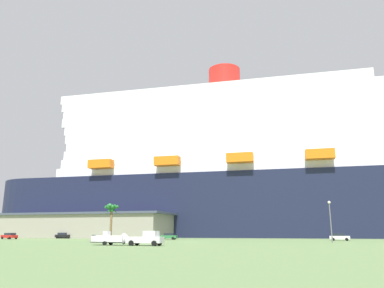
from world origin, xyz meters
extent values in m
plane|color=#567042|center=(0.00, 30.00, 0.00)|extent=(600.00, 600.00, 0.00)
cube|color=#191E38|center=(24.88, 55.94, 9.95)|extent=(199.23, 45.34, 19.90)
cylinder|color=#191E38|center=(-73.65, 49.29, 9.95)|extent=(34.21, 34.21, 19.90)
cube|color=white|center=(24.88, 55.94, 21.44)|extent=(175.41, 41.18, 3.07)
cube|color=white|center=(20.94, 55.67, 24.51)|extent=(164.74, 39.86, 3.07)
cube|color=white|center=(17.00, 55.40, 27.58)|extent=(155.65, 38.63, 3.07)
cube|color=white|center=(13.06, 55.14, 30.65)|extent=(146.52, 37.64, 3.07)
cube|color=white|center=(9.12, 54.87, 33.71)|extent=(140.30, 36.60, 3.07)
cube|color=white|center=(5.17, 54.61, 36.78)|extent=(133.83, 35.88, 3.07)
cube|color=white|center=(1.23, 54.34, 39.85)|extent=(128.67, 35.22, 3.07)
cube|color=white|center=(-2.71, 54.07, 42.92)|extent=(120.51, 34.17, 3.07)
cube|color=white|center=(-6.65, 53.81, 45.99)|extent=(114.74, 33.10, 3.07)
cube|color=white|center=(-10.59, 53.54, 49.06)|extent=(108.39, 32.43, 3.07)
cylinder|color=red|center=(-4.68, 53.94, 55.55)|extent=(12.32, 12.32, 9.90)
cube|color=orange|center=(-42.97, 34.62, 23.59)|extent=(8.20, 3.73, 2.80)
cube|color=orange|center=(-19.98, 36.17, 23.59)|extent=(8.20, 3.73, 2.80)
cube|color=orange|center=(3.01, 37.72, 23.59)|extent=(8.20, 3.73, 2.80)
cube|color=orange|center=(26.00, 39.27, 23.59)|extent=(8.20, 3.73, 2.80)
cube|color=gray|center=(-46.47, 33.37, 3.35)|extent=(57.89, 27.55, 6.69)
cube|color=#3F4759|center=(-46.47, 33.37, 6.99)|extent=(60.21, 28.65, 0.60)
cube|color=silver|center=(-2.26, -17.78, 0.85)|extent=(5.61, 2.02, 0.90)
cube|color=silver|center=(-1.25, -17.78, 1.75)|extent=(2.02, 1.85, 0.90)
cube|color=#26333F|center=(-0.58, -17.78, 1.66)|extent=(0.11, 1.68, 0.63)
cylinder|color=black|center=(-0.29, -16.78, 0.40)|extent=(0.80, 0.28, 0.80)
cylinder|color=black|center=(-0.30, -18.78, 0.40)|extent=(0.80, 0.28, 0.80)
cylinder|color=black|center=(-4.04, -16.77, 0.40)|extent=(0.80, 0.28, 0.80)
cylinder|color=black|center=(-4.05, -18.77, 0.40)|extent=(0.80, 0.28, 0.80)
cube|color=#595960|center=(-8.34, -17.76, 0.47)|extent=(5.94, 1.74, 0.16)
cube|color=#595960|center=(-4.83, -17.77, 0.47)|extent=(1.94, 0.13, 0.10)
cylinder|color=black|center=(-8.61, -16.80, 0.32)|extent=(0.64, 0.22, 0.64)
cylinder|color=black|center=(-8.62, -18.71, 0.32)|extent=(0.64, 0.22, 0.64)
cube|color=white|center=(-8.34, -17.76, 1.00)|extent=(5.40, 1.93, 0.90)
cone|color=white|center=(-5.24, -17.77, 1.00)|extent=(1.21, 1.72, 1.72)
cube|color=silver|center=(-8.88, -17.76, 1.80)|extent=(0.80, 1.00, 0.70)
cube|color=black|center=(-11.24, -17.75, 1.00)|extent=(0.36, 0.50, 1.10)
cylinder|color=brown|center=(-23.79, 9.57, 3.56)|extent=(0.57, 0.57, 7.12)
cone|color=#1E6628|center=(-23.39, 9.64, 7.22)|extent=(1.24, 3.29, 2.09)
cone|color=#1E6628|center=(-23.49, 9.84, 7.22)|extent=(2.60, 2.76, 2.39)
cone|color=#1E6628|center=(-23.88, 9.96, 7.22)|extent=(3.16, 1.41, 2.41)
cone|color=#1E6628|center=(-24.11, 9.81, 7.22)|extent=(2.54, 3.04, 1.84)
cone|color=#1E6628|center=(-24.15, 9.41, 7.22)|extent=(1.86, 2.95, 2.64)
cone|color=#1E6628|center=(-23.85, 9.18, 7.22)|extent=(3.20, 1.18, 2.31)
cone|color=#1E6628|center=(-23.54, 9.26, 7.22)|extent=(2.98, 2.52, 2.08)
sphere|color=#1E6628|center=(-23.79, 9.57, 7.12)|extent=(1.10, 1.10, 1.10)
cylinder|color=slate|center=(25.69, 5.46, 3.63)|extent=(0.20, 0.20, 7.26)
sphere|color=#F9F2CC|center=(25.69, 5.46, 7.51)|extent=(0.56, 0.56, 0.56)
cube|color=black|center=(-44.74, 20.22, 0.68)|extent=(4.55, 2.36, 0.70)
cube|color=#1E232D|center=(-44.96, 20.20, 1.31)|extent=(2.62, 1.96, 0.55)
cylinder|color=black|center=(-43.42, 21.32, 0.33)|extent=(0.68, 0.29, 0.66)
cylinder|color=black|center=(-43.20, 19.46, 0.33)|extent=(0.68, 0.29, 0.66)
cylinder|color=black|center=(-46.28, 20.99, 0.33)|extent=(0.68, 0.29, 0.66)
cylinder|color=black|center=(-46.06, 19.13, 0.33)|extent=(0.68, 0.29, 0.66)
cube|color=red|center=(-53.07, 8.95, 0.68)|extent=(4.85, 2.62, 0.70)
cube|color=#1E232D|center=(-52.85, 8.91, 1.31)|extent=(2.83, 2.07, 0.55)
cylinder|color=black|center=(-54.73, 8.36, 0.33)|extent=(0.69, 0.34, 0.66)
cylinder|color=black|center=(-54.39, 10.12, 0.33)|extent=(0.69, 0.34, 0.66)
cylinder|color=black|center=(-51.75, 7.79, 0.33)|extent=(0.69, 0.34, 0.66)
cylinder|color=black|center=(-51.42, 9.55, 0.33)|extent=(0.69, 0.34, 0.66)
cube|color=#2D723F|center=(-11.92, 17.18, 0.68)|extent=(4.47, 2.26, 0.70)
cube|color=#1E232D|center=(-11.71, 17.20, 1.31)|extent=(2.57, 1.89, 0.55)
cylinder|color=black|center=(-13.25, 16.12, 0.33)|extent=(0.68, 0.29, 0.66)
cylinder|color=black|center=(-13.43, 17.95, 0.33)|extent=(0.68, 0.29, 0.66)
cylinder|color=black|center=(-10.42, 16.41, 0.33)|extent=(0.68, 0.29, 0.66)
cylinder|color=black|center=(-10.60, 18.24, 0.33)|extent=(0.68, 0.29, 0.66)
cube|color=white|center=(27.99, 19.15, 0.68)|extent=(4.36, 2.24, 0.70)
cube|color=#1E232D|center=(27.78, 19.16, 1.31)|extent=(2.49, 1.91, 0.55)
cylinder|color=black|center=(29.45, 20.00, 0.33)|extent=(0.67, 0.27, 0.66)
cylinder|color=black|center=(29.30, 18.08, 0.33)|extent=(0.67, 0.27, 0.66)
cylinder|color=black|center=(26.67, 20.21, 0.33)|extent=(0.67, 0.27, 0.66)
cylinder|color=black|center=(26.52, 18.29, 0.33)|extent=(0.67, 0.27, 0.66)
camera|label=1|loc=(21.83, -70.50, 2.33)|focal=34.27mm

